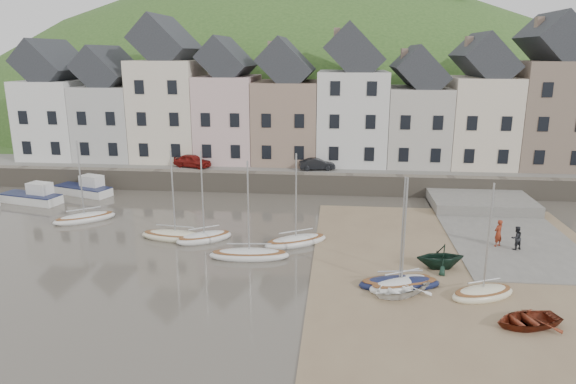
# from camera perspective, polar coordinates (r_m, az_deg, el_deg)

# --- Properties ---
(ground) EXTENTS (160.00, 160.00, 0.00)m
(ground) POSITION_cam_1_polar(r_m,az_deg,el_deg) (31.01, -1.12, -8.23)
(ground) COLOR #4B453B
(ground) RESTS_ON ground
(quay_land) EXTENTS (90.00, 30.00, 1.50)m
(quay_land) POSITION_cam_1_polar(r_m,az_deg,el_deg) (61.47, 2.44, 4.21)
(quay_land) COLOR #305120
(quay_land) RESTS_ON ground
(quay_street) EXTENTS (70.00, 7.00, 0.10)m
(quay_street) POSITION_cam_1_polar(r_m,az_deg,el_deg) (50.07, 1.67, 2.66)
(quay_street) COLOR slate
(quay_street) RESTS_ON quay_land
(seawall) EXTENTS (70.00, 1.20, 1.80)m
(seawall) POSITION_cam_1_polar(r_m,az_deg,el_deg) (46.81, 1.35, 0.98)
(seawall) COLOR slate
(seawall) RESTS_ON ground
(beach) EXTENTS (18.00, 26.00, 0.06)m
(beach) POSITION_cam_1_polar(r_m,az_deg,el_deg) (31.72, 19.25, -8.51)
(beach) COLOR #7D674C
(beach) RESTS_ON ground
(slipway) EXTENTS (8.00, 18.00, 0.12)m
(slipway) POSITION_cam_1_polar(r_m,az_deg,el_deg) (39.98, 22.28, -3.89)
(slipway) COLOR slate
(slipway) RESTS_ON ground
(hillside) EXTENTS (134.40, 84.00, 84.00)m
(hillside) POSITION_cam_1_polar(r_m,az_deg,el_deg) (93.70, 0.27, -3.84)
(hillside) COLOR #305120
(hillside) RESTS_ON ground
(townhouse_terrace) EXTENTS (61.05, 8.00, 13.93)m
(townhouse_terrace) POSITION_cam_1_polar(r_m,az_deg,el_deg) (52.55, 3.93, 9.59)
(townhouse_terrace) COLOR white
(townhouse_terrace) RESTS_ON quay_land
(sailboat_0) EXTENTS (4.50, 3.89, 6.32)m
(sailboat_0) POSITION_cam_1_polar(r_m,az_deg,el_deg) (41.96, -21.34, -2.64)
(sailboat_0) COLOR silver
(sailboat_0) RESTS_ON ground
(sailboat_1) EXTENTS (4.03, 3.33, 6.32)m
(sailboat_1) POSITION_cam_1_polar(r_m,az_deg,el_deg) (35.51, -9.13, -4.89)
(sailboat_1) COLOR silver
(sailboat_1) RESTS_ON ground
(sailboat_2) EXTENTS (5.07, 2.08, 6.32)m
(sailboat_2) POSITION_cam_1_polar(r_m,az_deg,el_deg) (36.14, -12.20, -4.70)
(sailboat_2) COLOR beige
(sailboat_2) RESTS_ON ground
(sailboat_3) EXTENTS (4.57, 3.54, 6.32)m
(sailboat_3) POSITION_cam_1_polar(r_m,az_deg,el_deg) (34.41, 0.87, -5.36)
(sailboat_3) COLOR silver
(sailboat_3) RESTS_ON ground
(sailboat_4) EXTENTS (5.06, 1.96, 6.32)m
(sailboat_4) POSITION_cam_1_polar(r_m,az_deg,el_deg) (32.30, -4.26, -6.80)
(sailboat_4) COLOR silver
(sailboat_4) RESTS_ON ground
(sailboat_5) EXTENTS (4.62, 2.22, 6.32)m
(sailboat_5) POSITION_cam_1_polar(r_m,az_deg,el_deg) (29.04, 12.07, -9.69)
(sailboat_5) COLOR #151C42
(sailboat_5) RESTS_ON ground
(sailboat_6) EXTENTS (4.17, 3.22, 6.32)m
(sailboat_6) POSITION_cam_1_polar(r_m,az_deg,el_deg) (28.97, 12.29, -9.75)
(sailboat_6) COLOR silver
(sailboat_6) RESTS_ON ground
(sailboat_7) EXTENTS (3.89, 2.85, 6.32)m
(sailboat_7) POSITION_cam_1_polar(r_m,az_deg,el_deg) (29.09, 20.51, -10.29)
(sailboat_7) COLOR beige
(sailboat_7) RESTS_ON ground
(motorboat_0) EXTENTS (5.61, 2.96, 1.70)m
(motorboat_0) POSITION_cam_1_polar(r_m,az_deg,el_deg) (48.77, -26.11, -0.39)
(motorboat_0) COLOR silver
(motorboat_0) RESTS_ON ground
(motorboat_2) EXTENTS (5.67, 3.37, 1.70)m
(motorboat_2) POSITION_cam_1_polar(r_m,az_deg,el_deg) (49.76, -21.30, 0.41)
(motorboat_2) COLOR silver
(motorboat_2) RESTS_ON ground
(rowboat_white) EXTENTS (4.17, 3.98, 0.70)m
(rowboat_white) POSITION_cam_1_polar(r_m,az_deg,el_deg) (28.16, 12.13, -10.17)
(rowboat_white) COLOR white
(rowboat_white) RESTS_ON beach
(rowboat_green) EXTENTS (3.18, 2.87, 1.47)m
(rowboat_green) POSITION_cam_1_polar(r_m,az_deg,el_deg) (31.72, 16.31, -6.77)
(rowboat_green) COLOR black
(rowboat_green) RESTS_ON beach
(rowboat_red) EXTENTS (3.68, 3.11, 0.65)m
(rowboat_red) POSITION_cam_1_polar(r_m,az_deg,el_deg) (26.93, 24.66, -12.57)
(rowboat_red) COLOR maroon
(rowboat_red) RESTS_ON beach
(person_red) EXTENTS (0.77, 0.73, 1.78)m
(person_red) POSITION_cam_1_polar(r_m,az_deg,el_deg) (36.24, 22.00, -4.18)
(person_red) COLOR maroon
(person_red) RESTS_ON slipway
(person_dark) EXTENTS (0.92, 0.84, 1.54)m
(person_dark) POSITION_cam_1_polar(r_m,az_deg,el_deg) (36.13, 23.68, -4.62)
(person_dark) COLOR black
(person_dark) RESTS_ON slipway
(car_left) EXTENTS (3.95, 2.51, 1.25)m
(car_left) POSITION_cam_1_polar(r_m,az_deg,el_deg) (50.80, -10.41, 3.38)
(car_left) COLOR maroon
(car_left) RESTS_ON quay_street
(car_right) EXTENTS (3.46, 1.70, 1.09)m
(car_right) POSITION_cam_1_polar(r_m,az_deg,el_deg) (48.89, 3.21, 3.06)
(car_right) COLOR black
(car_right) RESTS_ON quay_street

